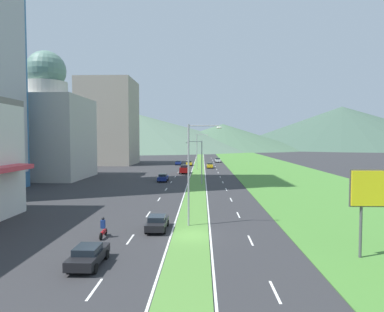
# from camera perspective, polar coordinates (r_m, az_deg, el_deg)

# --- Properties ---
(ground_plane) EXTENTS (600.00, 600.00, 0.00)m
(ground_plane) POSITION_cam_1_polar(r_m,az_deg,el_deg) (30.16, -0.25, -13.54)
(ground_plane) COLOR #2D2D30
(grass_median) EXTENTS (3.20, 240.00, 0.06)m
(grass_median) POSITION_cam_1_polar(r_m,az_deg,el_deg) (89.32, 1.10, -2.54)
(grass_median) COLOR #518438
(grass_median) RESTS_ON ground_plane
(grass_verge_right) EXTENTS (24.00, 240.00, 0.06)m
(grass_verge_right) POSITION_cam_1_polar(r_m,az_deg,el_deg) (91.44, 14.13, -2.50)
(grass_verge_right) COLOR #477F33
(grass_verge_right) RESTS_ON ground_plane
(lane_dash_left_1) EXTENTS (0.16, 2.80, 0.01)m
(lane_dash_left_1) POSITION_cam_1_polar(r_m,az_deg,el_deg) (21.14, -16.33, -21.03)
(lane_dash_left_1) COLOR silver
(lane_dash_left_1) RESTS_ON ground_plane
(lane_dash_left_2) EXTENTS (0.16, 2.80, 0.01)m
(lane_dash_left_2) POSITION_cam_1_polar(r_m,az_deg,el_deg) (29.70, -10.51, -13.84)
(lane_dash_left_2) COLOR silver
(lane_dash_left_2) RESTS_ON ground_plane
(lane_dash_left_3) EXTENTS (0.16, 2.80, 0.01)m
(lane_dash_left_3) POSITION_cam_1_polar(r_m,az_deg,el_deg) (38.67, -7.50, -9.86)
(lane_dash_left_3) COLOR silver
(lane_dash_left_3) RESTS_ON ground_plane
(lane_dash_left_4) EXTENTS (0.16, 2.80, 0.01)m
(lane_dash_left_4) POSITION_cam_1_polar(r_m,az_deg,el_deg) (47.82, -5.67, -7.37)
(lane_dash_left_4) COLOR silver
(lane_dash_left_4) RESTS_ON ground_plane
(lane_dash_left_5) EXTENTS (0.16, 2.80, 0.01)m
(lane_dash_left_5) POSITION_cam_1_polar(r_m,az_deg,el_deg) (57.07, -4.44, -5.69)
(lane_dash_left_5) COLOR silver
(lane_dash_left_5) RESTS_ON ground_plane
(lane_dash_left_6) EXTENTS (0.16, 2.80, 0.01)m
(lane_dash_left_6) POSITION_cam_1_polar(r_m,az_deg,el_deg) (66.37, -3.56, -4.47)
(lane_dash_left_6) COLOR silver
(lane_dash_left_6) RESTS_ON ground_plane
(lane_dash_left_7) EXTENTS (0.16, 2.80, 0.01)m
(lane_dash_left_7) POSITION_cam_1_polar(r_m,az_deg,el_deg) (75.70, -2.90, -3.55)
(lane_dash_left_7) COLOR silver
(lane_dash_left_7) RESTS_ON ground_plane
(lane_dash_left_8) EXTENTS (0.16, 2.80, 0.01)m
(lane_dash_left_8) POSITION_cam_1_polar(r_m,az_deg,el_deg) (85.06, -2.38, -2.84)
(lane_dash_left_8) COLOR silver
(lane_dash_left_8) RESTS_ON ground_plane
(lane_dash_left_9) EXTENTS (0.16, 2.80, 0.01)m
(lane_dash_left_9) POSITION_cam_1_polar(r_m,az_deg,el_deg) (94.43, -1.97, -2.26)
(lane_dash_left_9) COLOR silver
(lane_dash_left_9) RESTS_ON ground_plane
(lane_dash_left_10) EXTENTS (0.16, 2.80, 0.01)m
(lane_dash_left_10) POSITION_cam_1_polar(r_m,az_deg,el_deg) (103.81, -1.63, -1.79)
(lane_dash_left_10) COLOR silver
(lane_dash_left_10) RESTS_ON ground_plane
(lane_dash_left_11) EXTENTS (0.16, 2.80, 0.01)m
(lane_dash_left_11) POSITION_cam_1_polar(r_m,az_deg,el_deg) (113.20, -1.35, -1.40)
(lane_dash_left_11) COLOR silver
(lane_dash_left_11) RESTS_ON ground_plane
(lane_dash_left_12) EXTENTS (0.16, 2.80, 0.01)m
(lane_dash_left_12) POSITION_cam_1_polar(r_m,az_deg,el_deg) (122.60, -1.11, -1.06)
(lane_dash_left_12) COLOR silver
(lane_dash_left_12) RESTS_ON ground_plane
(lane_dash_left_13) EXTENTS (0.16, 2.80, 0.01)m
(lane_dash_left_13) POSITION_cam_1_polar(r_m,az_deg,el_deg) (132.01, -0.91, -0.78)
(lane_dash_left_13) COLOR silver
(lane_dash_left_13) RESTS_ON ground_plane
(lane_dash_left_14) EXTENTS (0.16, 2.80, 0.01)m
(lane_dash_left_14) POSITION_cam_1_polar(r_m,az_deg,el_deg) (141.42, -0.73, -0.53)
(lane_dash_left_14) COLOR silver
(lane_dash_left_14) RESTS_ON ground_plane
(lane_dash_left_15) EXTENTS (0.16, 2.80, 0.01)m
(lane_dash_left_15) POSITION_cam_1_polar(r_m,az_deg,el_deg) (150.83, -0.57, -0.32)
(lane_dash_left_15) COLOR silver
(lane_dash_left_15) RESTS_ON ground_plane
(lane_dash_right_1) EXTENTS (0.16, 2.80, 0.01)m
(lane_dash_right_1) POSITION_cam_1_polar(r_m,az_deg,el_deg) (20.65, 14.01, -21.60)
(lane_dash_right_1) COLOR silver
(lane_dash_right_1) RESTS_ON ground_plane
(lane_dash_right_2) EXTENTS (0.16, 2.80, 0.01)m
(lane_dash_right_2) POSITION_cam_1_polar(r_m,az_deg,el_deg) (29.35, 9.98, -14.04)
(lane_dash_right_2) COLOR silver
(lane_dash_right_2) RESTS_ON ground_plane
(lane_dash_right_3) EXTENTS (0.16, 2.80, 0.01)m
(lane_dash_right_3) POSITION_cam_1_polar(r_m,az_deg,el_deg) (38.41, 7.94, -9.95)
(lane_dash_right_3) COLOR silver
(lane_dash_right_3) RESTS_ON ground_plane
(lane_dash_right_4) EXTENTS (0.16, 2.80, 0.01)m
(lane_dash_right_4) POSITION_cam_1_polar(r_m,az_deg,el_deg) (47.61, 6.71, -7.43)
(lane_dash_right_4) COLOR silver
(lane_dash_right_4) RESTS_ON ground_plane
(lane_dash_right_5) EXTENTS (0.16, 2.80, 0.01)m
(lane_dash_right_5) POSITION_cam_1_polar(r_m,az_deg,el_deg) (56.89, 5.88, -5.72)
(lane_dash_right_5) COLOR silver
(lane_dash_right_5) RESTS_ON ground_plane
(lane_dash_right_6) EXTENTS (0.16, 2.80, 0.01)m
(lane_dash_right_6) POSITION_cam_1_polar(r_m,az_deg,el_deg) (66.21, 5.29, -4.50)
(lane_dash_right_6) COLOR silver
(lane_dash_right_6) RESTS_ON ground_plane
(lane_dash_right_7) EXTENTS (0.16, 2.80, 0.01)m
(lane_dash_right_7) POSITION_cam_1_polar(r_m,az_deg,el_deg) (75.56, 4.85, -3.57)
(lane_dash_right_7) COLOR silver
(lane_dash_right_7) RESTS_ON ground_plane
(lane_dash_right_8) EXTENTS (0.16, 2.80, 0.01)m
(lane_dash_right_8) POSITION_cam_1_polar(r_m,az_deg,el_deg) (84.93, 4.51, -2.85)
(lane_dash_right_8) COLOR silver
(lane_dash_right_8) RESTS_ON ground_plane
(lane_dash_right_9) EXTENTS (0.16, 2.80, 0.01)m
(lane_dash_right_9) POSITION_cam_1_polar(r_m,az_deg,el_deg) (94.32, 4.23, -2.27)
(lane_dash_right_9) COLOR silver
(lane_dash_right_9) RESTS_ON ground_plane
(lane_dash_right_10) EXTENTS (0.16, 2.80, 0.01)m
(lane_dash_right_10) POSITION_cam_1_polar(r_m,az_deg,el_deg) (103.71, 4.01, -1.80)
(lane_dash_right_10) COLOR silver
(lane_dash_right_10) RESTS_ON ground_plane
(lane_dash_right_11) EXTENTS (0.16, 2.80, 0.01)m
(lane_dash_right_11) POSITION_cam_1_polar(r_m,az_deg,el_deg) (113.11, 3.82, -1.41)
(lane_dash_right_11) COLOR silver
(lane_dash_right_11) RESTS_ON ground_plane
(lane_dash_right_12) EXTENTS (0.16, 2.80, 0.01)m
(lane_dash_right_12) POSITION_cam_1_polar(r_m,az_deg,el_deg) (122.52, 3.66, -1.07)
(lane_dash_right_12) COLOR silver
(lane_dash_right_12) RESTS_ON ground_plane
(lane_dash_right_13) EXTENTS (0.16, 2.80, 0.01)m
(lane_dash_right_13) POSITION_cam_1_polar(r_m,az_deg,el_deg) (131.93, 3.52, -0.79)
(lane_dash_right_13) COLOR silver
(lane_dash_right_13) RESTS_ON ground_plane
(lane_dash_right_14) EXTENTS (0.16, 2.80, 0.01)m
(lane_dash_right_14) POSITION_cam_1_polar(r_m,az_deg,el_deg) (141.35, 3.41, -0.54)
(lane_dash_right_14) COLOR silver
(lane_dash_right_14) RESTS_ON ground_plane
(lane_dash_right_15) EXTENTS (0.16, 2.80, 0.01)m
(lane_dash_right_15) POSITION_cam_1_polar(r_m,az_deg,el_deg) (150.76, 3.30, -0.32)
(lane_dash_right_15) COLOR silver
(lane_dash_right_15) RESTS_ON ground_plane
(edge_line_median_left) EXTENTS (0.16, 240.00, 0.01)m
(edge_line_median_left) POSITION_cam_1_polar(r_m,az_deg,el_deg) (89.36, -0.03, -2.55)
(edge_line_median_left) COLOR silver
(edge_line_median_left) RESTS_ON ground_plane
(edge_line_median_right) EXTENTS (0.16, 240.00, 0.01)m
(edge_line_median_right) POSITION_cam_1_polar(r_m,az_deg,el_deg) (89.32, 2.22, -2.56)
(edge_line_median_right) COLOR silver
(edge_line_median_right) RESTS_ON ground_plane
(domed_building) EXTENTS (16.35, 16.35, 27.40)m
(domed_building) POSITION_cam_1_polar(r_m,az_deg,el_deg) (78.79, -23.49, 4.26)
(domed_building) COLOR #B7B2A8
(domed_building) RESTS_ON ground_plane
(midrise_colored) EXTENTS (17.61, 17.61, 28.36)m
(midrise_colored) POSITION_cam_1_polar(r_m,az_deg,el_deg) (116.51, -14.10, 5.61)
(midrise_colored) COLOR #9E9384
(midrise_colored) RESTS_ON ground_plane
(hill_far_left) EXTENTS (220.53, 220.53, 29.42)m
(hill_far_left) POSITION_cam_1_polar(r_m,az_deg,el_deg) (284.72, -9.33, 4.13)
(hill_far_left) COLOR #516B56
(hill_far_left) RESTS_ON ground_plane
(hill_far_center) EXTENTS (131.94, 131.94, 20.67)m
(hill_far_center) POSITION_cam_1_polar(r_m,az_deg,el_deg) (271.68, 5.29, 3.30)
(hill_far_center) COLOR #47664C
(hill_far_center) RESTS_ON ground_plane
(hill_far_right) EXTENTS (218.35, 218.35, 38.85)m
(hill_far_right) POSITION_cam_1_polar(r_m,az_deg,el_deg) (342.89, 24.23, 4.49)
(hill_far_right) COLOR #3D5647
(hill_far_right) RESTS_ON ground_plane
(street_lamp_near) EXTENTS (3.32, 0.40, 9.99)m
(street_lamp_near) POSITION_cam_1_polar(r_m,az_deg,el_deg) (32.36, 0.03, -2.05)
(street_lamp_near) COLOR #99999E
(street_lamp_near) RESTS_ON ground_plane
(street_lamp_mid) EXTENTS (3.10, 0.28, 8.22)m
(street_lamp_mid) POSITION_cam_1_polar(r_m,az_deg,el_deg) (62.41, 1.35, -0.51)
(street_lamp_mid) COLOR #99999E
(street_lamp_mid) RESTS_ON ground_plane
(street_lamp_far) EXTENTS (3.29, 0.52, 9.91)m
(street_lamp_far) POSITION_cam_1_polar(r_m,az_deg,el_deg) (92.38, 1.05, 1.17)
(street_lamp_far) COLOR #99999E
(street_lamp_far) RESTS_ON ground_plane
(car_0) EXTENTS (1.90, 4.28, 1.39)m
(car_0) POSITION_cam_1_polar(r_m,az_deg,el_deg) (32.02, -5.97, -11.24)
(car_0) COLOR black
(car_0) RESTS_ON ground_plane
(car_1) EXTENTS (1.98, 4.36, 1.59)m
(car_1) POSITION_cam_1_polar(r_m,az_deg,el_deg) (122.54, 4.42, -0.70)
(car_1) COLOR silver
(car_1) RESTS_ON ground_plane
(car_2) EXTENTS (1.94, 4.17, 1.40)m
(car_2) POSITION_cam_1_polar(r_m,az_deg,el_deg) (24.41, -17.33, -15.90)
(car_2) COLOR black
(car_2) RESTS_ON ground_plane
(car_3) EXTENTS (1.95, 4.29, 1.57)m
(car_3) POSITION_cam_1_polar(r_m,az_deg,el_deg) (107.09, -0.50, -1.22)
(car_3) COLOR yellow
(car_3) RESTS_ON ground_plane
(car_4) EXTENTS (1.85, 4.26, 1.53)m
(car_4) POSITION_cam_1_polar(r_m,az_deg,el_deg) (98.06, 3.07, -1.62)
(car_4) COLOR yellow
(car_4) RESTS_ON ground_plane
(car_5) EXTENTS (1.96, 4.59, 1.46)m
(car_5) POSITION_cam_1_polar(r_m,az_deg,el_deg) (110.03, -2.33, -1.13)
(car_5) COLOR navy
(car_5) RESTS_ON ground_plane
(car_6) EXTENTS (1.93, 4.55, 1.53)m
(car_6) POSITION_cam_1_polar(r_m,az_deg,el_deg) (67.50, -5.00, -3.69)
(car_6) COLOR navy
(car_6) RESTS_ON ground_plane
(pickup_truck_0) EXTENTS (2.18, 5.40, 2.00)m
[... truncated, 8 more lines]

